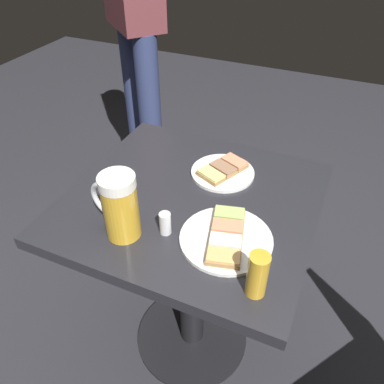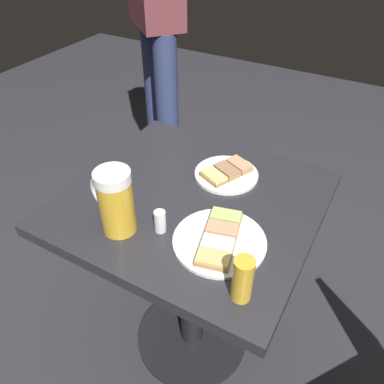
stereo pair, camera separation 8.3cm
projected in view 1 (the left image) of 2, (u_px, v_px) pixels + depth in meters
name	position (u px, v px, depth m)	size (l,w,h in m)	color
ground_plane	(192.00, 335.00, 1.56)	(6.00, 6.00, 0.00)	#28282D
cafe_table	(192.00, 240.00, 1.21)	(0.67, 0.70, 0.73)	black
plate_near	(226.00, 238.00, 0.96)	(0.24, 0.24, 0.03)	white
plate_far	(223.00, 171.00, 1.18)	(0.20, 0.20, 0.03)	white
beer_mug	(119.00, 206.00, 0.93)	(0.09, 0.15, 0.18)	gold
beer_glass_small	(257.00, 275.00, 0.81)	(0.05, 0.05, 0.11)	gold
salt_shaker	(165.00, 223.00, 0.97)	(0.03, 0.03, 0.06)	silver
patron_standing	(134.00, 15.00, 1.68)	(0.35, 0.36, 1.69)	navy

